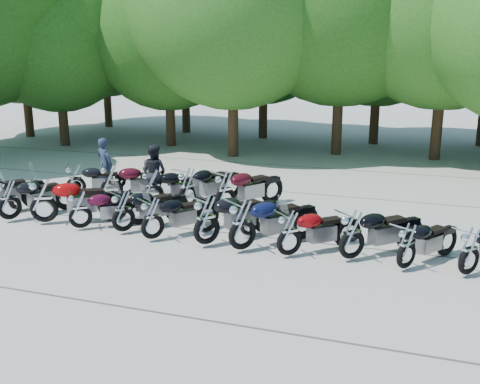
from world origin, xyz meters
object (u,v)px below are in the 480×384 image
(motorcycle_11, at_px, (470,250))
(rider_1, at_px, (154,172))
(motorcycle_5, at_px, (152,217))
(motorcycle_16, at_px, (153,186))
(motorcycle_1, at_px, (9,198))
(motorcycle_2, at_px, (43,199))
(motorcycle_4, at_px, (123,210))
(motorcycle_7, at_px, (242,223))
(motorcycle_8, at_px, (289,232))
(rider_0, at_px, (105,164))
(motorcycle_3, at_px, (80,208))
(motorcycle_9, at_px, (352,233))
(motorcycle_6, at_px, (207,218))
(motorcycle_18, at_px, (225,190))
(motorcycle_15, at_px, (111,181))
(motorcycle_17, at_px, (188,187))
(motorcycle_10, at_px, (407,245))
(motorcycle_14, at_px, (76,179))

(motorcycle_11, xyz_separation_m, rider_1, (-8.76, 3.33, 0.27))
(motorcycle_5, bearing_deg, motorcycle_16, -27.48)
(motorcycle_1, xyz_separation_m, motorcycle_2, (1.06, 0.06, 0.06))
(motorcycle_4, relative_size, rider_1, 1.28)
(motorcycle_7, relative_size, motorcycle_8, 1.16)
(motorcycle_11, height_order, rider_0, rider_0)
(motorcycle_3, relative_size, motorcycle_16, 0.92)
(motorcycle_7, distance_m, motorcycle_9, 2.45)
(motorcycle_6, distance_m, motorcycle_18, 2.66)
(motorcycle_5, xyz_separation_m, motorcycle_16, (-1.39, 2.73, 0.02))
(motorcycle_1, bearing_deg, motorcycle_15, -93.84)
(motorcycle_15, height_order, motorcycle_16, motorcycle_15)
(motorcycle_3, bearing_deg, rider_0, -14.36)
(motorcycle_1, distance_m, rider_1, 4.18)
(motorcycle_6, bearing_deg, motorcycle_2, 32.67)
(motorcycle_9, distance_m, motorcycle_15, 7.96)
(motorcycle_6, height_order, rider_1, rider_1)
(motorcycle_6, xyz_separation_m, motorcycle_7, (0.90, -0.08, 0.01))
(motorcycle_1, relative_size, motorcycle_15, 0.98)
(motorcycle_2, bearing_deg, motorcycle_17, -79.34)
(motorcycle_3, relative_size, motorcycle_4, 0.93)
(motorcycle_7, xyz_separation_m, motorcycle_8, (1.09, 0.01, -0.10))
(motorcycle_6, xyz_separation_m, motorcycle_16, (-2.77, 2.68, -0.07))
(motorcycle_4, bearing_deg, motorcycle_15, -21.52)
(motorcycle_6, distance_m, motorcycle_9, 3.34)
(motorcycle_5, xyz_separation_m, motorcycle_18, (0.88, 2.67, 0.09))
(motorcycle_7, xyz_separation_m, motorcycle_10, (3.59, 0.05, -0.13))
(motorcycle_16, bearing_deg, motorcycle_4, 156.78)
(motorcycle_11, relative_size, rider_0, 1.21)
(motorcycle_8, bearing_deg, motorcycle_10, -131.98)
(motorcycle_4, bearing_deg, motorcycle_1, 33.56)
(motorcycle_2, bearing_deg, motorcycle_6, -120.46)
(motorcycle_1, relative_size, motorcycle_8, 1.06)
(motorcycle_5, relative_size, motorcycle_16, 0.97)
(motorcycle_3, distance_m, motorcycle_6, 3.51)
(motorcycle_10, bearing_deg, motorcycle_15, 16.16)
(motorcycle_6, xyz_separation_m, rider_0, (-5.16, 3.99, 0.17))
(motorcycle_14, distance_m, motorcycle_15, 1.34)
(motorcycle_15, relative_size, motorcycle_18, 0.94)
(motorcycle_6, distance_m, motorcycle_7, 0.90)
(motorcycle_6, relative_size, motorcycle_16, 1.11)
(motorcycle_18, bearing_deg, motorcycle_2, 61.77)
(motorcycle_4, relative_size, motorcycle_15, 0.95)
(motorcycle_5, bearing_deg, motorcycle_7, -145.25)
(motorcycle_2, bearing_deg, motorcycle_14, -10.32)
(motorcycle_15, bearing_deg, motorcycle_7, -148.98)
(motorcycle_11, height_order, motorcycle_14, motorcycle_14)
(motorcycle_3, distance_m, motorcycle_14, 3.40)
(motorcycle_16, bearing_deg, motorcycle_10, -143.80)
(motorcycle_17, bearing_deg, rider_1, -2.04)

